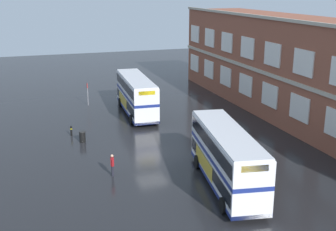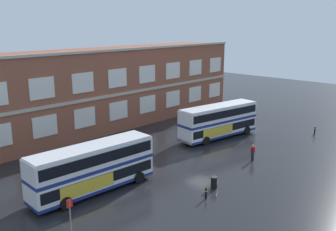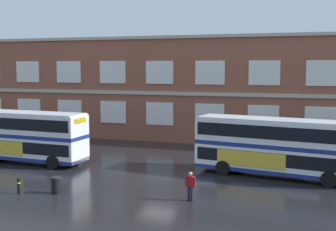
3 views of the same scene
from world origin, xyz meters
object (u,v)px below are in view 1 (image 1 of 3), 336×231
object	(u,v)px
double_decker_middle	(226,157)
waiting_passenger	(112,164)
station_litter_bin	(82,137)
double_decker_near	(136,95)
safety_bollard_east	(71,131)
bus_stand_flag	(88,92)

from	to	relation	value
double_decker_middle	waiting_passenger	bearing A→B (deg)	-119.43
station_litter_bin	double_decker_middle	bearing A→B (deg)	34.35
double_decker_middle	double_decker_near	bearing A→B (deg)	-175.94
waiting_passenger	safety_bollard_east	distance (m)	10.45
station_litter_bin	safety_bollard_east	distance (m)	2.24
station_litter_bin	safety_bollard_east	bearing A→B (deg)	-160.35
double_decker_near	bus_stand_flag	bearing A→B (deg)	-138.44
waiting_passenger	safety_bollard_east	xyz separation A→B (m)	(-10.27, -1.85, -0.44)
double_decker_middle	station_litter_bin	xyz separation A→B (m)	(-12.28, -8.39, -1.63)
safety_bollard_east	double_decker_middle	bearing A→B (deg)	32.44
bus_stand_flag	station_litter_bin	world-z (taller)	bus_stand_flag
waiting_passenger	station_litter_bin	bearing A→B (deg)	-172.33
waiting_passenger	station_litter_bin	xyz separation A→B (m)	(-8.16, -1.10, -0.41)
bus_stand_flag	safety_bollard_east	size ratio (longest dim) A/B	2.84
double_decker_near	safety_bollard_east	world-z (taller)	double_decker_near
double_decker_middle	waiting_passenger	size ratio (longest dim) A/B	6.63
safety_bollard_east	double_decker_near	bearing A→B (deg)	124.74
double_decker_middle	safety_bollard_east	size ratio (longest dim) A/B	11.86
double_decker_near	double_decker_middle	size ratio (longest dim) A/B	0.99
safety_bollard_east	bus_stand_flag	bearing A→B (deg)	163.32
double_decker_middle	station_litter_bin	bearing A→B (deg)	-145.65
station_litter_bin	safety_bollard_east	size ratio (longest dim) A/B	1.08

